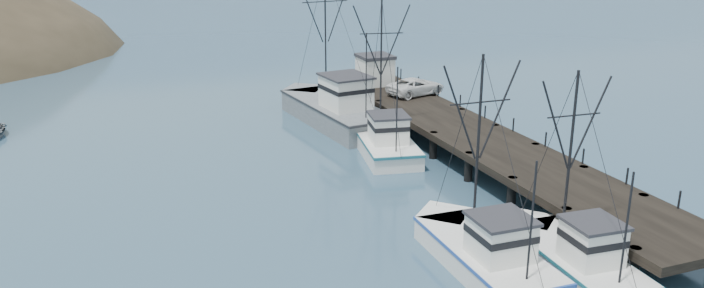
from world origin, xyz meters
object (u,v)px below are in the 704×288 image
pier (465,132)px  trawler_mid (482,251)px  pier_shed (375,69)px  trawler_far (383,141)px  pickup_truck (416,86)px  trawler_near (571,257)px  work_vessel (334,109)px

pier → trawler_mid: trawler_mid is taller
pier → pier_shed: bearing=91.5°
trawler_far → pickup_truck: 10.50m
trawler_near → work_vessel: work_vessel is taller
pier → trawler_mid: (-8.13, -15.70, -0.87)m
pier → work_vessel: size_ratio=2.74×
trawler_near → work_vessel: 29.38m
trawler_near → pickup_truck: bearing=78.8°
work_vessel → trawler_far: bearing=-84.8°
trawler_far → pier_shed: trawler_far is taller
work_vessel → pier_shed: (5.69, 4.46, 2.19)m
pier_shed → work_vessel: bearing=-141.9°
trawler_mid → trawler_far: size_ratio=0.94×
trawler_near → pickup_truck: trawler_near is taller
pier → pickup_truck: 10.94m
trawler_mid → work_vessel: bearing=85.7°
work_vessel → pickup_truck: size_ratio=2.97×
trawler_far → pier_shed: 14.21m
trawler_near → trawler_far: size_ratio=0.89×
pickup_truck → pier_shed: bearing=3.9°
trawler_near → trawler_mid: bearing=150.7°
trawler_far → trawler_mid: bearing=-98.6°
work_vessel → trawler_mid: bearing=-94.3°
pier → trawler_far: size_ratio=3.81×
trawler_far → pickup_truck: bearing=50.1°
trawler_far → pier: bearing=-28.5°
trawler_near → trawler_far: (-0.93, 20.70, 0.00)m
trawler_near → work_vessel: bearing=93.4°
work_vessel → pier: bearing=-62.1°
work_vessel → pier_shed: 7.55m
trawler_near → pickup_truck: (5.69, 28.62, 1.93)m
pier → trawler_mid: size_ratio=4.03×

